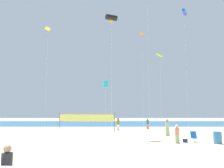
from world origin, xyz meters
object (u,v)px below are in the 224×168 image
object	(u,v)px
folding_beach_chair	(194,136)
beach_handbag	(185,141)
beachgoer_teal_shirt	(148,123)
beachgoer_olive_shirt	(118,124)
beachgoer_sage_shirt	(167,127)
kite_blue_tube	(184,13)
trash_barrel	(218,138)
kite_black_tube	(111,18)
kite_cyan_box	(106,84)
kite_orange_diamond	(142,35)
volleyball_net	(87,119)
kite_yellow_diamond	(48,30)
beachgoer_coral_shirt	(177,133)
kite_lime_inflatable	(160,55)
mother_figure	(7,167)

from	to	relation	value
folding_beach_chair	beach_handbag	world-z (taller)	folding_beach_chair
beachgoer_teal_shirt	beachgoer_olive_shirt	bearing A→B (deg)	31.14
beachgoer_sage_shirt	kite_blue_tube	world-z (taller)	kite_blue_tube
trash_barrel	kite_black_tube	world-z (taller)	kite_black_tube
beachgoer_teal_shirt	kite_cyan_box	distance (m)	9.78
beachgoer_sage_shirt	kite_orange_diamond	distance (m)	18.98
beach_handbag	kite_blue_tube	xyz separation A→B (m)	(5.28, 15.34, 18.02)
volleyball_net	kite_yellow_diamond	distance (m)	12.65
beachgoer_coral_shirt	trash_barrel	distance (m)	3.29
beach_handbag	kite_cyan_box	bearing A→B (deg)	112.10
kite_black_tube	kite_lime_inflatable	world-z (taller)	kite_black_tube
trash_barrel	beachgoer_olive_shirt	bearing A→B (deg)	122.41
beachgoer_olive_shirt	beachgoer_sage_shirt	xyz separation A→B (m)	(5.14, -6.53, 0.03)
kite_lime_inflatable	kite_yellow_diamond	distance (m)	16.54
beach_handbag	beachgoer_sage_shirt	bearing A→B (deg)	93.21
beach_handbag	kite_yellow_diamond	size ratio (longest dim) A/B	0.03
kite_yellow_diamond	mother_figure	bearing A→B (deg)	-77.29
beachgoer_olive_shirt	volleyball_net	xyz separation A→B (m)	(-4.16, -1.23, 0.70)
beachgoer_olive_shirt	beachgoer_coral_shirt	size ratio (longest dim) A/B	1.12
folding_beach_chair	kite_black_tube	size ratio (longest dim) A/B	0.07
beachgoer_teal_shirt	volleyball_net	bearing A→B (deg)	27.48
beachgoer_coral_shirt	beachgoer_sage_shirt	bearing A→B (deg)	-30.51
folding_beach_chair	kite_blue_tube	world-z (taller)	kite_blue_tube
beachgoer_teal_shirt	kite_blue_tube	xyz separation A→B (m)	(6.41, 1.76, 17.31)
kite_black_tube	kite_cyan_box	xyz separation A→B (m)	(-1.00, 14.39, -5.54)
trash_barrel	kite_orange_diamond	bearing A→B (deg)	101.13
beachgoer_sage_shirt	folding_beach_chair	xyz separation A→B (m)	(1.23, -4.67, -0.49)
beachgoer_teal_shirt	trash_barrel	size ratio (longest dim) A/B	1.64
beach_handbag	kite_black_tube	bearing A→B (deg)	149.99
volleyball_net	kite_lime_inflatable	xyz separation A→B (m)	(10.58, 3.74, 9.33)
beachgoer_coral_shirt	trash_barrel	xyz separation A→B (m)	(3.27, -0.22, -0.34)
trash_barrel	kite_lime_inflatable	size ratio (longest dim) A/B	0.09
kite_black_tube	volleyball_net	bearing A→B (deg)	115.70
mother_figure	folding_beach_chair	bearing A→B (deg)	65.66
mother_figure	volleyball_net	size ratio (longest dim) A/B	0.22
kite_orange_diamond	kite_yellow_diamond	distance (m)	15.99
mother_figure	kite_orange_diamond	distance (m)	34.26
beach_handbag	kite_cyan_box	size ratio (longest dim) A/B	0.05
kite_orange_diamond	kite_black_tube	bearing A→B (deg)	-110.35
mother_figure	beachgoer_coral_shirt	xyz separation A→B (m)	(8.98, 11.75, -0.03)
beach_handbag	beachgoer_teal_shirt	bearing A→B (deg)	94.78
volleyball_net	beachgoer_teal_shirt	bearing A→B (deg)	20.41
kite_yellow_diamond	beachgoer_sage_shirt	bearing A→B (deg)	-16.06
volleyball_net	kite_yellow_diamond	size ratio (longest dim) A/B	0.54
beachgoer_sage_shirt	beachgoer_coral_shirt	world-z (taller)	beachgoer_sage_shirt
volleyball_net	kite_blue_tube	distance (m)	22.78
beachgoer_teal_shirt	folding_beach_chair	world-z (taller)	beachgoer_teal_shirt
kite_yellow_diamond	beach_handbag	bearing A→B (deg)	-32.31
beachgoer_sage_shirt	kite_lime_inflatable	size ratio (longest dim) A/B	0.16
kite_black_tube	kite_cyan_box	size ratio (longest dim) A/B	1.71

